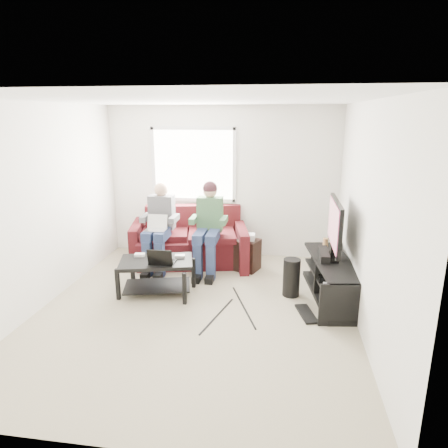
% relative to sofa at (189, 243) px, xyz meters
% --- Properties ---
extents(floor, '(4.50, 4.50, 0.00)m').
position_rel_sofa_xyz_m(floor, '(0.48, -1.74, -0.34)').
color(floor, tan).
rests_on(floor, ground).
extents(ceiling, '(4.50, 4.50, 0.00)m').
position_rel_sofa_xyz_m(ceiling, '(0.48, -1.74, 2.26)').
color(ceiling, white).
rests_on(ceiling, wall_back).
extents(wall_back, '(4.50, 0.00, 4.50)m').
position_rel_sofa_xyz_m(wall_back, '(0.48, 0.51, 0.96)').
color(wall_back, white).
rests_on(wall_back, floor).
extents(wall_front, '(4.50, 0.00, 4.50)m').
position_rel_sofa_xyz_m(wall_front, '(0.48, -3.99, 0.96)').
color(wall_front, white).
rests_on(wall_front, floor).
extents(wall_left, '(0.00, 4.50, 4.50)m').
position_rel_sofa_xyz_m(wall_left, '(-1.52, -1.74, 0.96)').
color(wall_left, white).
rests_on(wall_left, floor).
extents(wall_right, '(0.00, 4.50, 4.50)m').
position_rel_sofa_xyz_m(wall_right, '(2.48, -1.74, 0.96)').
color(wall_right, white).
rests_on(wall_right, floor).
extents(window, '(1.48, 0.04, 1.28)m').
position_rel_sofa_xyz_m(window, '(-0.02, 0.49, 1.26)').
color(window, white).
rests_on(window, wall_back).
extents(sofa, '(2.15, 1.26, 0.92)m').
position_rel_sofa_xyz_m(sofa, '(0.00, 0.00, 0.00)').
color(sofa, '#481212').
rests_on(sofa, floor).
extents(person_left, '(0.40, 0.70, 1.39)m').
position_rel_sofa_xyz_m(person_left, '(-0.40, -0.36, 0.43)').
color(person_left, navy).
rests_on(person_left, sofa).
extents(person_right, '(0.40, 0.71, 1.43)m').
position_rel_sofa_xyz_m(person_right, '(0.40, -0.34, 0.49)').
color(person_right, navy).
rests_on(person_right, sofa).
extents(laptop_silver, '(0.36, 0.29, 0.24)m').
position_rel_sofa_xyz_m(laptop_silver, '(-0.40, -0.53, 0.42)').
color(laptop_silver, silver).
rests_on(laptop_silver, person_left).
extents(coffee_table, '(1.11, 0.83, 0.49)m').
position_rel_sofa_xyz_m(coffee_table, '(-0.16, -1.30, 0.03)').
color(coffee_table, black).
rests_on(coffee_table, floor).
extents(laptop_black, '(0.37, 0.28, 0.24)m').
position_rel_sofa_xyz_m(laptop_black, '(-0.04, -1.38, 0.28)').
color(laptop_black, black).
rests_on(laptop_black, coffee_table).
extents(controller_a, '(0.15, 0.12, 0.04)m').
position_rel_sofa_xyz_m(controller_a, '(-0.44, -1.18, 0.18)').
color(controller_a, silver).
rests_on(controller_a, coffee_table).
extents(controller_b, '(0.15, 0.11, 0.04)m').
position_rel_sofa_xyz_m(controller_b, '(-0.26, -1.12, 0.18)').
color(controller_b, black).
rests_on(controller_b, coffee_table).
extents(controller_c, '(0.16, 0.12, 0.04)m').
position_rel_sofa_xyz_m(controller_c, '(0.14, -1.15, 0.18)').
color(controller_c, gray).
rests_on(controller_c, coffee_table).
extents(tv_stand, '(0.70, 1.68, 0.54)m').
position_rel_sofa_xyz_m(tv_stand, '(2.25, -1.07, -0.10)').
color(tv_stand, black).
rests_on(tv_stand, floor).
extents(tv, '(0.12, 1.10, 0.81)m').
position_rel_sofa_xyz_m(tv, '(2.25, -0.97, 0.66)').
color(tv, black).
rests_on(tv, tv_stand).
extents(soundbar, '(0.12, 0.50, 0.10)m').
position_rel_sofa_xyz_m(soundbar, '(2.13, -0.97, 0.25)').
color(soundbar, black).
rests_on(soundbar, tv_stand).
extents(drink_cup, '(0.08, 0.08, 0.12)m').
position_rel_sofa_xyz_m(drink_cup, '(2.20, -0.44, 0.26)').
color(drink_cup, '#B5824E').
rests_on(drink_cup, tv_stand).
extents(console_white, '(0.30, 0.22, 0.06)m').
position_rel_sofa_xyz_m(console_white, '(2.25, -1.47, -0.02)').
color(console_white, silver).
rests_on(console_white, tv_stand).
extents(console_grey, '(0.34, 0.26, 0.08)m').
position_rel_sofa_xyz_m(console_grey, '(2.25, -0.77, -0.01)').
color(console_grey, gray).
rests_on(console_grey, tv_stand).
extents(console_black, '(0.38, 0.30, 0.07)m').
position_rel_sofa_xyz_m(console_black, '(2.25, -1.12, -0.02)').
color(console_black, black).
rests_on(console_black, tv_stand).
extents(subwoofer, '(0.23, 0.23, 0.53)m').
position_rel_sofa_xyz_m(subwoofer, '(1.70, -1.09, -0.07)').
color(subwoofer, black).
rests_on(subwoofer, floor).
extents(keyboard_floor, '(0.29, 0.52, 0.03)m').
position_rel_sofa_xyz_m(keyboard_floor, '(1.90, -1.64, -0.32)').
color(keyboard_floor, black).
rests_on(keyboard_floor, floor).
extents(end_table, '(0.34, 0.34, 0.61)m').
position_rel_sofa_xyz_m(end_table, '(1.02, -0.23, -0.06)').
color(end_table, black).
rests_on(end_table, floor).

